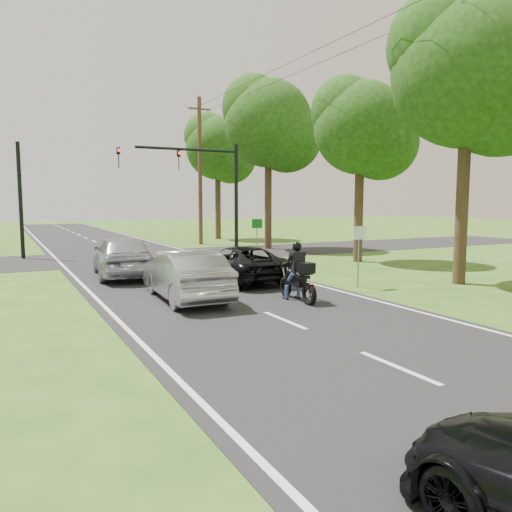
# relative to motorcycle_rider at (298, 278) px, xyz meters

# --- Properties ---
(ground) EXTENTS (140.00, 140.00, 0.00)m
(ground) POSITION_rel_motorcycle_rider_xyz_m (-1.60, -1.93, -0.71)
(ground) COLOR #2B5618
(ground) RESTS_ON ground
(road) EXTENTS (8.00, 100.00, 0.01)m
(road) POSITION_rel_motorcycle_rider_xyz_m (-1.60, 8.07, -0.70)
(road) COLOR black
(road) RESTS_ON ground
(cross_road) EXTENTS (60.00, 7.00, 0.01)m
(cross_road) POSITION_rel_motorcycle_rider_xyz_m (-1.60, 14.07, -0.70)
(cross_road) COLOR black
(cross_road) RESTS_ON ground
(motorcycle_rider) EXTENTS (0.59, 2.09, 1.80)m
(motorcycle_rider) POSITION_rel_motorcycle_rider_xyz_m (0.00, 0.00, 0.00)
(motorcycle_rider) COLOR black
(motorcycle_rider) RESTS_ON ground
(dark_suv) EXTENTS (2.26, 4.77, 1.32)m
(dark_suv) POSITION_rel_motorcycle_rider_xyz_m (0.06, 4.14, -0.04)
(dark_suv) COLOR black
(dark_suv) RESTS_ON road
(silver_sedan) EXTENTS (1.82, 4.68, 1.52)m
(silver_sedan) POSITION_rel_motorcycle_rider_xyz_m (-2.91, 1.74, 0.06)
(silver_sedan) COLOR #A2A3A7
(silver_sedan) RESTS_ON road
(silver_suv) EXTENTS (2.51, 5.16, 1.70)m
(silver_suv) POSITION_rel_motorcycle_rider_xyz_m (-3.59, 7.28, 0.15)
(silver_suv) COLOR #A3A6AB
(silver_suv) RESTS_ON road
(traffic_signal) EXTENTS (6.38, 0.44, 6.00)m
(traffic_signal) POSITION_rel_motorcycle_rider_xyz_m (1.73, 12.07, 3.43)
(traffic_signal) COLOR black
(traffic_signal) RESTS_ON ground
(signal_pole_far) EXTENTS (0.20, 0.20, 6.00)m
(signal_pole_far) POSITION_rel_motorcycle_rider_xyz_m (-6.80, 16.07, 2.29)
(signal_pole_far) COLOR black
(signal_pole_far) RESTS_ON ground
(utility_pole_far) EXTENTS (1.60, 0.28, 10.00)m
(utility_pole_far) POSITION_rel_motorcycle_rider_xyz_m (4.60, 20.07, 4.38)
(utility_pole_far) COLOR brown
(utility_pole_far) RESTS_ON ground
(sign_white) EXTENTS (0.55, 0.07, 2.12)m
(sign_white) POSITION_rel_motorcycle_rider_xyz_m (3.10, 1.05, 0.89)
(sign_white) COLOR slate
(sign_white) RESTS_ON ground
(sign_green) EXTENTS (0.55, 0.07, 2.12)m
(sign_green) POSITION_rel_motorcycle_rider_xyz_m (3.30, 9.05, 0.89)
(sign_green) COLOR slate
(sign_green) RESTS_ON ground
(tree_row_b) EXTENTS (5.60, 5.43, 10.06)m
(tree_row_b) POSITION_rel_motorcycle_rider_xyz_m (7.19, -0.17, 6.42)
(tree_row_b) COLOR #332316
(tree_row_b) RESTS_ON ground
(tree_row_c) EXTENTS (4.80, 4.65, 8.76)m
(tree_row_c) POSITION_rel_motorcycle_rider_xyz_m (8.15, 6.87, 5.53)
(tree_row_c) COLOR #332316
(tree_row_c) RESTS_ON ground
(tree_row_d) EXTENTS (5.76, 5.58, 10.45)m
(tree_row_d) POSITION_rel_motorcycle_rider_xyz_m (7.50, 14.83, 6.72)
(tree_row_d) COLOR #332316
(tree_row_d) RESTS_ON ground
(tree_row_e) EXTENTS (5.28, 5.12, 9.61)m
(tree_row_e) POSITION_rel_motorcycle_rider_xyz_m (7.87, 23.85, 6.12)
(tree_row_e) COLOR #332316
(tree_row_e) RESTS_ON ground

